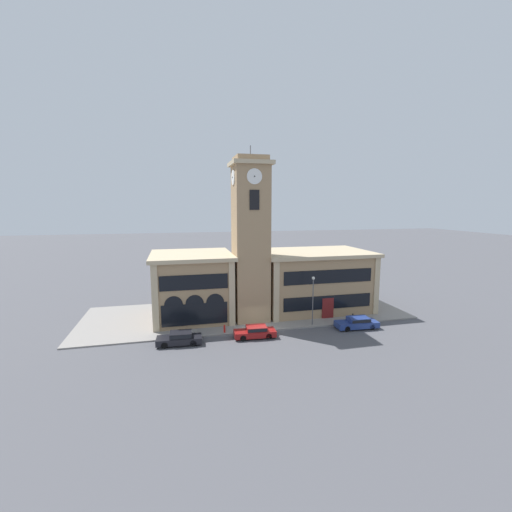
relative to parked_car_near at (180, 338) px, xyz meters
The scene contains 11 objects.
ground_plane 8.74m from the parked_car_near, ahead, with size 300.00×300.00×0.00m, color #4C4C51.
sidewalk_kerb 11.95m from the parked_car_near, 43.81° to the left, with size 40.41×13.83×0.15m.
clock_tower 13.80m from the parked_car_near, 33.81° to the left, with size 4.67×4.67×20.66m.
town_hall_left_wing 9.27m from the parked_car_near, 78.19° to the left, with size 9.83×10.09×8.07m.
town_hall_right_wing 20.03m from the parked_car_near, 25.33° to the left, with size 14.62×10.09×7.88m.
parked_car_near is the anchor object (origin of this frame).
parked_car_mid 7.82m from the parked_car_near, ahead, with size 4.47×1.95×1.25m.
parked_car_far 19.74m from the parked_car_near, ahead, with size 4.89×2.08×1.30m.
street_lamp 15.54m from the parked_car_near, ahead, with size 0.36×0.36×5.70m.
bollard 20.13m from the parked_car_near, ahead, with size 0.18×0.18×1.06m.
fire_hydrant 5.14m from the parked_car_near, 20.98° to the left, with size 0.22×0.22×0.87m.
Camera 1 is at (-8.81, -35.03, 13.77)m, focal length 24.00 mm.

